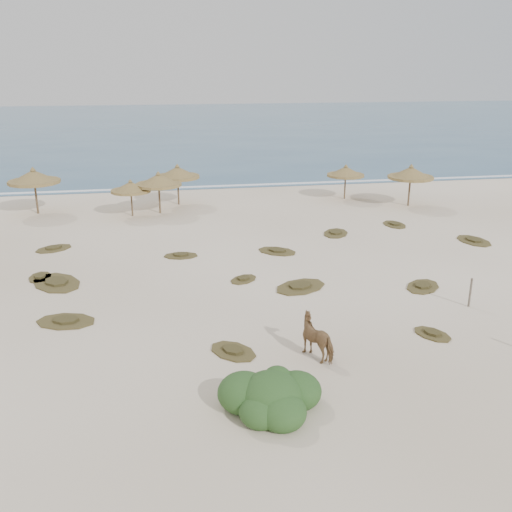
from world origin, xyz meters
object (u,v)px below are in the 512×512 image
Objects in this scene: palapa_1 at (131,187)px; bush at (271,397)px; palapa_0 at (34,177)px; horse at (319,337)px.

palapa_1 is 23.84m from bush.
palapa_0 is 1.13× the size of bush.
horse is at bearing 52.28° from bush.
palapa_0 is 6.50m from palapa_1.
palapa_1 is at bearing -101.06° from horse.
palapa_1 is at bearing -15.36° from palapa_0.
palapa_1 is at bearing 101.19° from bush.
palapa_0 is 1.32× the size of palapa_1.
horse is 3.64m from bush.
palapa_0 is at bearing 113.43° from bush.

